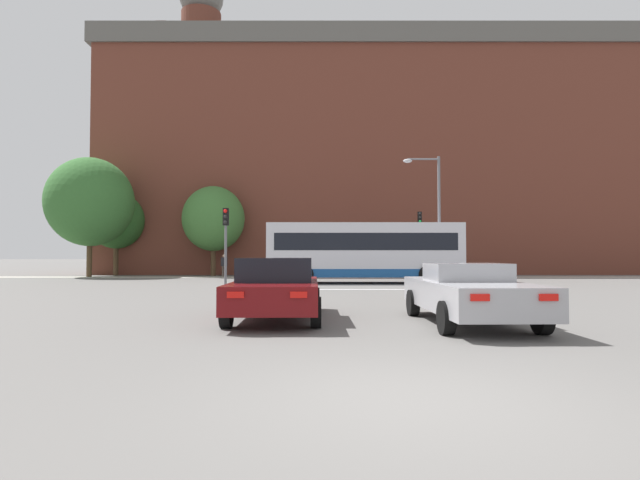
{
  "coord_description": "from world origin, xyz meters",
  "views": [
    {
      "loc": [
        -0.96,
        -5.15,
        1.48
      ],
      "look_at": [
        -0.89,
        23.51,
        2.38
      ],
      "focal_mm": 28.0,
      "sensor_mm": 36.0,
      "label": 1
    }
  ],
  "objects_px": {
    "street_lamp_junction": "(431,205)",
    "pedestrian_walking_east": "(407,264)",
    "car_saloon_left": "(275,288)",
    "pedestrian_waiting": "(403,261)",
    "bus_crossing_lead": "(363,251)",
    "traffic_light_far_right": "(419,233)",
    "pedestrian_walking_west": "(223,264)",
    "traffic_light_near_left": "(224,234)",
    "car_roadster_right": "(467,293)"
  },
  "relations": [
    {
      "from": "car_saloon_left",
      "to": "traffic_light_far_right",
      "type": "relative_size",
      "value": 1.07
    },
    {
      "from": "bus_crossing_lead",
      "to": "traffic_light_near_left",
      "type": "xyz_separation_m",
      "value": [
        -6.74,
        -3.99,
        0.77
      ]
    },
    {
      "from": "traffic_light_near_left",
      "to": "pedestrian_walking_west",
      "type": "height_order",
      "value": "traffic_light_near_left"
    },
    {
      "from": "car_roadster_right",
      "to": "bus_crossing_lead",
      "type": "height_order",
      "value": "bus_crossing_lead"
    },
    {
      "from": "pedestrian_waiting",
      "to": "pedestrian_walking_east",
      "type": "height_order",
      "value": "pedestrian_waiting"
    },
    {
      "from": "traffic_light_far_right",
      "to": "street_lamp_junction",
      "type": "bearing_deg",
      "value": -93.72
    },
    {
      "from": "car_saloon_left",
      "to": "traffic_light_far_right",
      "type": "distance_m",
      "value": 22.9
    },
    {
      "from": "street_lamp_junction",
      "to": "car_saloon_left",
      "type": "bearing_deg",
      "value": -114.49
    },
    {
      "from": "traffic_light_far_right",
      "to": "street_lamp_junction",
      "type": "height_order",
      "value": "street_lamp_junction"
    },
    {
      "from": "car_roadster_right",
      "to": "car_saloon_left",
      "type": "bearing_deg",
      "value": 168.0
    },
    {
      "from": "bus_crossing_lead",
      "to": "pedestrian_walking_west",
      "type": "relative_size",
      "value": 6.59
    },
    {
      "from": "traffic_light_near_left",
      "to": "car_saloon_left",
      "type": "bearing_deg",
      "value": -73.56
    },
    {
      "from": "bus_crossing_lead",
      "to": "pedestrian_walking_east",
      "type": "distance_m",
      "value": 7.39
    },
    {
      "from": "traffic_light_near_left",
      "to": "pedestrian_walking_east",
      "type": "height_order",
      "value": "traffic_light_near_left"
    },
    {
      "from": "car_saloon_left",
      "to": "bus_crossing_lead",
      "type": "relative_size",
      "value": 0.46
    },
    {
      "from": "bus_crossing_lead",
      "to": "traffic_light_near_left",
      "type": "height_order",
      "value": "traffic_light_near_left"
    },
    {
      "from": "traffic_light_near_left",
      "to": "traffic_light_far_right",
      "type": "relative_size",
      "value": 0.83
    },
    {
      "from": "bus_crossing_lead",
      "to": "pedestrian_walking_east",
      "type": "xyz_separation_m",
      "value": [
        3.57,
        6.42,
        -0.82
      ]
    },
    {
      "from": "traffic_light_near_left",
      "to": "pedestrian_walking_east",
      "type": "relative_size",
      "value": 2.36
    },
    {
      "from": "pedestrian_waiting",
      "to": "pedestrian_walking_west",
      "type": "xyz_separation_m",
      "value": [
        -12.35,
        1.54,
        -0.18
      ]
    },
    {
      "from": "street_lamp_junction",
      "to": "pedestrian_walking_east",
      "type": "xyz_separation_m",
      "value": [
        -0.35,
        5.67,
        -3.4
      ]
    },
    {
      "from": "car_roadster_right",
      "to": "bus_crossing_lead",
      "type": "distance_m",
      "value": 16.18
    },
    {
      "from": "car_roadster_right",
      "to": "traffic_light_far_right",
      "type": "relative_size",
      "value": 1.11
    },
    {
      "from": "pedestrian_waiting",
      "to": "pedestrian_walking_east",
      "type": "distance_m",
      "value": 0.37
    },
    {
      "from": "pedestrian_walking_east",
      "to": "pedestrian_walking_west",
      "type": "bearing_deg",
      "value": -146.68
    },
    {
      "from": "bus_crossing_lead",
      "to": "street_lamp_junction",
      "type": "height_order",
      "value": "street_lamp_junction"
    },
    {
      "from": "bus_crossing_lead",
      "to": "pedestrian_walking_west",
      "type": "xyz_separation_m",
      "value": [
        -9.1,
        7.97,
        -0.81
      ]
    },
    {
      "from": "bus_crossing_lead",
      "to": "traffic_light_far_right",
      "type": "distance_m",
      "value": 7.58
    },
    {
      "from": "car_saloon_left",
      "to": "traffic_light_near_left",
      "type": "xyz_separation_m",
      "value": [
        -3.34,
        11.33,
        1.77
      ]
    },
    {
      "from": "car_saloon_left",
      "to": "pedestrian_walking_east",
      "type": "relative_size",
      "value": 3.03
    },
    {
      "from": "car_roadster_right",
      "to": "street_lamp_junction",
      "type": "distance_m",
      "value": 17.53
    },
    {
      "from": "traffic_light_far_right",
      "to": "pedestrian_walking_east",
      "type": "xyz_separation_m",
      "value": [
        -0.7,
        0.28,
        -2.05
      ]
    },
    {
      "from": "car_saloon_left",
      "to": "traffic_light_near_left",
      "type": "bearing_deg",
      "value": 105.66
    },
    {
      "from": "car_saloon_left",
      "to": "street_lamp_junction",
      "type": "xyz_separation_m",
      "value": [
        7.32,
        16.07,
        3.57
      ]
    },
    {
      "from": "pedestrian_walking_east",
      "to": "bus_crossing_lead",
      "type": "bearing_deg",
      "value": -78.78
    },
    {
      "from": "car_saloon_left",
      "to": "bus_crossing_lead",
      "type": "height_order",
      "value": "bus_crossing_lead"
    },
    {
      "from": "pedestrian_walking_east",
      "to": "traffic_light_far_right",
      "type": "bearing_deg",
      "value": 18.86
    },
    {
      "from": "car_saloon_left",
      "to": "pedestrian_waiting",
      "type": "xyz_separation_m",
      "value": [
        6.65,
        21.74,
        0.36
      ]
    },
    {
      "from": "bus_crossing_lead",
      "to": "pedestrian_waiting",
      "type": "height_order",
      "value": "bus_crossing_lead"
    },
    {
      "from": "traffic_light_near_left",
      "to": "pedestrian_waiting",
      "type": "xyz_separation_m",
      "value": [
        9.99,
        10.41,
        -1.41
      ]
    },
    {
      "from": "traffic_light_near_left",
      "to": "street_lamp_junction",
      "type": "relative_size",
      "value": 0.52
    },
    {
      "from": "bus_crossing_lead",
      "to": "street_lamp_junction",
      "type": "bearing_deg",
      "value": 100.85
    },
    {
      "from": "traffic_light_far_right",
      "to": "street_lamp_junction",
      "type": "relative_size",
      "value": 0.63
    },
    {
      "from": "pedestrian_walking_west",
      "to": "traffic_light_far_right",
      "type": "bearing_deg",
      "value": -173.51
    },
    {
      "from": "pedestrian_waiting",
      "to": "pedestrian_walking_east",
      "type": "xyz_separation_m",
      "value": [
        0.32,
        -0.0,
        -0.19
      ]
    },
    {
      "from": "car_roadster_right",
      "to": "street_lamp_junction",
      "type": "bearing_deg",
      "value": 78.43
    },
    {
      "from": "car_saloon_left",
      "to": "car_roadster_right",
      "type": "distance_m",
      "value": 4.32
    },
    {
      "from": "pedestrian_waiting",
      "to": "car_saloon_left",
      "type": "bearing_deg",
      "value": -0.78
    },
    {
      "from": "traffic_light_near_left",
      "to": "pedestrian_waiting",
      "type": "bearing_deg",
      "value": 46.18
    },
    {
      "from": "car_roadster_right",
      "to": "pedestrian_walking_west",
      "type": "relative_size",
      "value": 3.1
    }
  ]
}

